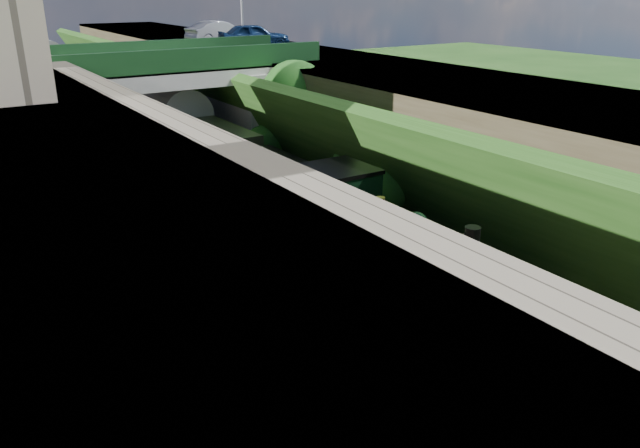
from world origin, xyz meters
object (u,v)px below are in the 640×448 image
(locomotive, at_px, (381,250))
(car_blue, at_px, (254,36))
(tender, at_px, (275,198))
(tree, at_px, (295,97))
(road_bridge, at_px, (174,104))
(car_silver, at_px, (219,32))

(locomotive, bearing_deg, car_blue, 72.46)
(tender, bearing_deg, car_blue, 65.28)
(tree, bearing_deg, road_bridge, 136.73)
(tender, bearing_deg, car_silver, 71.37)
(road_bridge, xyz_separation_m, car_blue, (7.68, 5.23, 2.97))
(tree, distance_m, locomotive, 14.63)
(road_bridge, xyz_separation_m, car_silver, (7.35, 10.16, 2.95))
(tree, relative_size, locomotive, 0.65)
(locomotive, bearing_deg, tender, 90.00)
(road_bridge, distance_m, tender, 11.17)
(tender, bearing_deg, road_bridge, 91.35)
(tree, xyz_separation_m, car_blue, (2.71, 9.91, 2.40))
(tree, relative_size, tender, 1.10)
(car_silver, relative_size, tender, 0.79)
(road_bridge, distance_m, car_blue, 9.76)
(tree, distance_m, car_silver, 15.22)
(locomotive, relative_size, tender, 1.70)
(road_bridge, bearing_deg, tree, -43.27)
(road_bridge, relative_size, car_silver, 3.39)
(road_bridge, relative_size, car_blue, 3.41)
(car_blue, xyz_separation_m, tender, (-7.42, -16.13, -5.43))
(car_blue, xyz_separation_m, locomotive, (-7.42, -23.49, -5.16))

